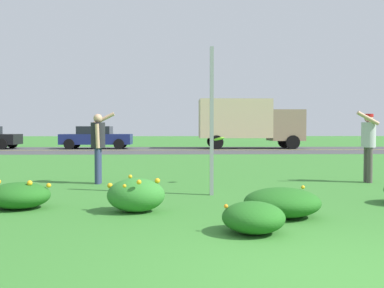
{
  "coord_description": "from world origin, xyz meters",
  "views": [
    {
      "loc": [
        -1.46,
        -3.86,
        1.33
      ],
      "look_at": [
        -1.05,
        8.19,
        0.91
      ],
      "focal_mm": 42.43,
      "sensor_mm": 36.0,
      "label": 1
    }
  ],
  "objects_px": {
    "sign_post_near_path": "(212,121)",
    "person_thrower_dark_shirt": "(98,142)",
    "car_navy_center_left": "(96,137)",
    "person_catcher_red_cap_gray_shirt": "(368,140)",
    "frisbee_lime": "(219,139)",
    "box_truck_tan": "(248,121)"
  },
  "relations": [
    {
      "from": "sign_post_near_path",
      "to": "car_navy_center_left",
      "type": "height_order",
      "value": "sign_post_near_path"
    },
    {
      "from": "sign_post_near_path",
      "to": "person_thrower_dark_shirt",
      "type": "distance_m",
      "value": 3.26
    },
    {
      "from": "person_catcher_red_cap_gray_shirt",
      "to": "frisbee_lime",
      "type": "xyz_separation_m",
      "value": [
        -3.67,
        -0.15,
        0.05
      ]
    },
    {
      "from": "person_thrower_dark_shirt",
      "to": "frisbee_lime",
      "type": "height_order",
      "value": "person_thrower_dark_shirt"
    },
    {
      "from": "person_thrower_dark_shirt",
      "to": "sign_post_near_path",
      "type": "bearing_deg",
      "value": -37.14
    },
    {
      "from": "box_truck_tan",
      "to": "person_catcher_red_cap_gray_shirt",
      "type": "bearing_deg",
      "value": -90.03
    },
    {
      "from": "sign_post_near_path",
      "to": "box_truck_tan",
      "type": "height_order",
      "value": "box_truck_tan"
    },
    {
      "from": "person_thrower_dark_shirt",
      "to": "car_navy_center_left",
      "type": "xyz_separation_m",
      "value": [
        -3.33,
        18.58,
        -0.27
      ]
    },
    {
      "from": "frisbee_lime",
      "to": "box_truck_tan",
      "type": "xyz_separation_m",
      "value": [
        3.68,
        18.72,
        0.73
      ]
    },
    {
      "from": "sign_post_near_path",
      "to": "box_truck_tan",
      "type": "relative_size",
      "value": 0.44
    },
    {
      "from": "person_catcher_red_cap_gray_shirt",
      "to": "frisbee_lime",
      "type": "height_order",
      "value": "person_catcher_red_cap_gray_shirt"
    },
    {
      "from": "car_navy_center_left",
      "to": "box_truck_tan",
      "type": "relative_size",
      "value": 0.67
    },
    {
      "from": "frisbee_lime",
      "to": "car_navy_center_left",
      "type": "height_order",
      "value": "car_navy_center_left"
    },
    {
      "from": "person_catcher_red_cap_gray_shirt",
      "to": "person_thrower_dark_shirt",
      "type": "bearing_deg",
      "value": -179.95
    },
    {
      "from": "person_thrower_dark_shirt",
      "to": "car_navy_center_left",
      "type": "bearing_deg",
      "value": 100.16
    },
    {
      "from": "person_thrower_dark_shirt",
      "to": "car_navy_center_left",
      "type": "height_order",
      "value": "person_thrower_dark_shirt"
    },
    {
      "from": "person_thrower_dark_shirt",
      "to": "frisbee_lime",
      "type": "distance_m",
      "value": 2.89
    },
    {
      "from": "person_thrower_dark_shirt",
      "to": "person_catcher_red_cap_gray_shirt",
      "type": "distance_m",
      "value": 6.55
    },
    {
      "from": "person_thrower_dark_shirt",
      "to": "person_catcher_red_cap_gray_shirt",
      "type": "height_order",
      "value": "person_catcher_red_cap_gray_shirt"
    },
    {
      "from": "person_catcher_red_cap_gray_shirt",
      "to": "car_navy_center_left",
      "type": "xyz_separation_m",
      "value": [
        -9.88,
        18.58,
        -0.29
      ]
    },
    {
      "from": "car_navy_center_left",
      "to": "sign_post_near_path",
      "type": "bearing_deg",
      "value": -73.97
    },
    {
      "from": "car_navy_center_left",
      "to": "person_thrower_dark_shirt",
      "type": "bearing_deg",
      "value": -79.84
    }
  ]
}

